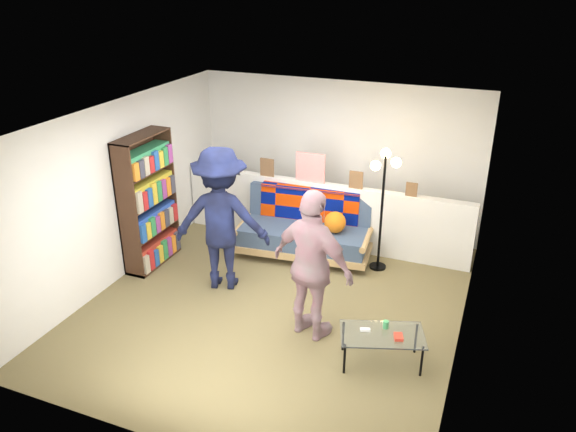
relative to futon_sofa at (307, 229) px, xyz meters
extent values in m
plane|color=brown|center=(0.12, -1.43, -0.39)|extent=(5.00, 5.00, 0.00)
cube|color=silver|center=(0.12, 1.07, 0.81)|extent=(4.50, 0.10, 2.40)
cube|color=silver|center=(-2.13, -1.43, 0.81)|extent=(0.10, 5.00, 2.40)
cube|color=silver|center=(2.37, -1.43, 0.81)|extent=(0.10, 5.00, 2.40)
cube|color=white|center=(0.12, -1.43, 2.01)|extent=(4.50, 5.00, 0.10)
cube|color=silver|center=(0.12, 0.37, 0.11)|extent=(4.45, 0.15, 1.00)
cube|color=brown|center=(-1.38, 0.35, 0.72)|extent=(0.18, 0.02, 0.22)
cube|color=brown|center=(-0.78, 0.35, 0.75)|extent=(0.22, 0.02, 0.28)
cube|color=white|center=(-0.08, 0.35, 0.83)|extent=(0.45, 0.02, 0.45)
cube|color=brown|center=(0.62, 0.35, 0.74)|extent=(0.20, 0.02, 0.26)
cube|color=brown|center=(1.42, 0.35, 0.71)|extent=(0.16, 0.02, 0.20)
cube|color=tan|center=(-0.01, -0.07, -0.24)|extent=(2.04, 1.07, 0.10)
cube|color=#364962|center=(-0.01, -0.12, -0.06)|extent=(1.92, 0.90, 0.25)
cube|color=#364962|center=(-0.04, 0.27, 0.25)|extent=(1.88, 0.42, 0.59)
cylinder|color=tan|center=(-0.94, -0.16, 0.02)|extent=(0.18, 0.88, 0.09)
cylinder|color=tan|center=(0.91, 0.02, 0.02)|extent=(0.18, 0.88, 0.09)
cube|color=#041365|center=(-0.04, 0.18, 0.25)|extent=(1.50, 0.25, 0.54)
cube|color=#041365|center=(-0.05, 0.32, 0.54)|extent=(1.52, 0.40, 0.03)
sphere|color=#CF5F12|center=(0.46, -0.07, 0.22)|extent=(0.31, 0.31, 0.31)
cube|color=black|center=(-2.11, -1.10, 0.56)|extent=(0.02, 0.95, 1.90)
cube|color=black|center=(-1.96, -1.56, 0.56)|extent=(0.32, 0.02, 1.90)
cube|color=black|center=(-1.96, -0.63, 0.56)|extent=(0.32, 0.02, 1.90)
cube|color=black|center=(-1.96, -1.10, 1.50)|extent=(0.32, 0.95, 0.02)
cube|color=black|center=(-1.96, -1.10, -0.37)|extent=(0.32, 0.95, 0.04)
cube|color=black|center=(-1.96, -1.10, 0.12)|extent=(0.32, 0.91, 0.02)
cube|color=black|center=(-1.96, -1.10, 0.56)|extent=(0.32, 0.91, 0.02)
cube|color=black|center=(-1.96, -1.10, 1.00)|extent=(0.32, 0.91, 0.02)
cube|color=#AC3222|center=(-1.94, -1.10, -0.18)|extent=(0.23, 0.89, 0.32)
cube|color=#294FB4|center=(-1.94, -1.10, 0.28)|extent=(0.23, 0.89, 0.30)
cube|color=gold|center=(-1.94, -1.10, 0.73)|extent=(0.23, 0.89, 0.32)
cube|color=#348F59|center=(-1.94, -1.10, 1.17)|extent=(0.23, 0.89, 0.30)
cylinder|color=black|center=(1.32, -2.42, -0.21)|extent=(0.03, 0.03, 0.36)
cylinder|color=black|center=(2.07, -2.16, -0.21)|extent=(0.03, 0.03, 0.36)
cylinder|color=black|center=(1.19, -2.05, -0.21)|extent=(0.03, 0.03, 0.36)
cylinder|color=black|center=(1.95, -1.79, -0.21)|extent=(0.03, 0.03, 0.36)
cube|color=silver|center=(1.63, -2.10, -0.03)|extent=(1.00, 0.75, 0.02)
cube|color=white|center=(1.45, -2.12, -0.01)|extent=(0.12, 0.08, 0.03)
cube|color=red|center=(1.81, -2.12, 0.00)|extent=(0.12, 0.15, 0.04)
cylinder|color=#45A762|center=(1.64, -1.99, 0.03)|extent=(0.08, 0.08, 0.09)
cylinder|color=black|center=(1.11, -0.05, -0.38)|extent=(0.31, 0.31, 0.03)
cylinder|color=black|center=(1.11, -0.05, 0.44)|extent=(0.05, 0.05, 1.67)
sphere|color=#FFC672|center=(0.98, -0.05, 1.13)|extent=(0.14, 0.14, 0.14)
sphere|color=#FFC672|center=(1.24, -0.02, 1.19)|extent=(0.14, 0.14, 0.14)
sphere|color=#FFC672|center=(1.08, 0.07, 1.27)|extent=(0.14, 0.14, 0.14)
imported|color=black|center=(-0.72, -1.26, 0.57)|extent=(1.39, 1.02, 1.92)
imported|color=#D0869A|center=(0.76, -1.89, 0.51)|extent=(1.14, 0.74, 1.80)
camera|label=1|loc=(2.54, -7.05, 3.55)|focal=35.00mm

